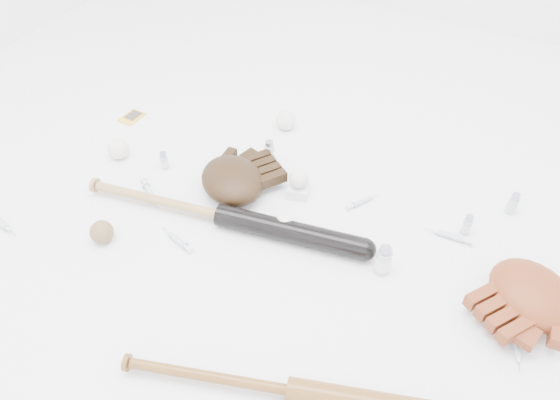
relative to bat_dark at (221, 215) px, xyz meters
The scene contains 22 objects.
bat_dark is the anchor object (origin of this frame).
bat_wood 0.56m from the bat_dark, 42.04° to the right, with size 0.81×0.06×0.06m, color brown, non-canonical shape.
glove_dark 0.14m from the bat_dark, 107.75° to the left, with size 0.26×0.26×0.09m, color black, non-canonical shape.
glove_tan 0.84m from the bat_dark, ahead, with size 0.27×0.27×0.10m, color maroon, non-canonical shape.
trading_card 0.63m from the bat_dark, 152.92° to the left, with size 0.06×0.09×0.00m, color gold.
pedestal 0.26m from the bat_dark, 56.44° to the left, with size 0.06×0.06×0.04m, color white.
baseball_on_pedestal 0.26m from the bat_dark, 56.44° to the left, with size 0.06×0.06×0.06m, color white.
baseball_left 0.47m from the bat_dark, 168.00° to the left, with size 0.07×0.07×0.07m, color white.
baseball_upper 0.49m from the bat_dark, 95.45° to the left, with size 0.07×0.07×0.07m, color white.
baseball_mid 0.18m from the bat_dark, 14.81° to the left, with size 0.07×0.07×0.07m, color white.
baseball_aged 0.33m from the bat_dark, 140.91° to the right, with size 0.07×0.07×0.07m, color brown.
syringe_0 0.26m from the bat_dark, behind, with size 0.15×0.03×0.02m, color #ADBCC6, non-canonical shape.
syringe_1 0.14m from the bat_dark, 120.55° to the right, with size 0.14×0.03×0.02m, color #ADBCC6, non-canonical shape.
syringe_2 0.42m from the bat_dark, 39.08° to the left, with size 0.13×0.02×0.02m, color #ADBCC6, non-canonical shape.
syringe_3 0.84m from the bat_dark, ahead, with size 0.14×0.02×0.02m, color #ADBCC6, non-canonical shape.
syringe_4 0.65m from the bat_dark, 22.82° to the left, with size 0.15×0.03×0.02m, color #ADBCC6, non-canonical shape.
syringe_5 0.64m from the bat_dark, 151.67° to the right, with size 0.17×0.03×0.02m, color #ADBCC6, non-canonical shape.
vial_0 0.70m from the bat_dark, 24.76° to the left, with size 0.03×0.03×0.07m, color #B1BAC2.
vial_1 0.85m from the bat_dark, 30.88° to the left, with size 0.03×0.03×0.07m, color #B1BAC2.
vial_2 0.31m from the bat_dark, 92.01° to the left, with size 0.03×0.03×0.08m, color #B1BAC2.
vial_3 0.47m from the bat_dark, ahead, with size 0.04×0.04×0.09m, color #B1BAC2.
vial_4 0.32m from the bat_dark, 157.39° to the left, with size 0.02×0.02×0.06m, color #B1BAC2.
Camera 1 is at (0.52, -0.93, 1.16)m, focal length 35.00 mm.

